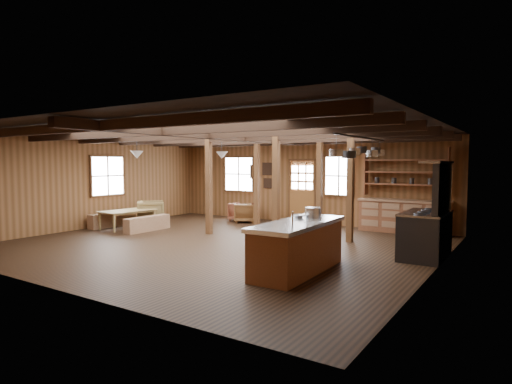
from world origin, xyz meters
The scene contains 22 objects.
room centered at (0.00, 0.00, 1.40)m, with size 10.04×9.04×2.84m.
ceiling_joists centered at (0.00, 0.18, 2.68)m, with size 9.80×8.82×0.18m.
timber_posts centered at (0.52, 2.08, 1.40)m, with size 3.95×2.35×2.80m.
back_door centered at (0.00, 4.45, 0.88)m, with size 1.02×0.08×2.15m.
window_back_left centered at (-2.60, 4.46, 1.60)m, with size 1.32×0.06×1.32m.
window_back_right centered at (1.30, 4.46, 1.60)m, with size 1.02×0.06×1.32m.
window_left centered at (-4.96, 0.50, 1.60)m, with size 0.14×1.24×1.32m.
notice_boards centered at (-1.50, 4.46, 1.64)m, with size 1.08×0.03×0.90m.
back_counter centered at (3.40, 4.20, 0.60)m, with size 2.55×0.60×2.45m.
pendant_lamps centered at (-2.25, 1.00, 2.25)m, with size 1.86×2.36×0.66m.
pot_rack centered at (3.49, 0.25, 2.26)m, with size 0.37×3.00×0.46m.
kitchen_island centered at (2.87, -1.39, 0.48)m, with size 0.94×2.52×1.20m.
step_stool centered at (1.58, 1.01, 0.22)m, with size 0.49×0.35×0.44m, color brown.
commercial_range centered at (4.65, 1.15, 0.66)m, with size 0.86×1.67×2.06m.
dining_table centered at (-3.90, 0.40, 0.28)m, with size 1.61×0.90×0.57m, color olive.
bench_wall centered at (-4.65, 0.40, 0.22)m, with size 0.30×1.62×0.44m, color brown.
bench_aisle centered at (-3.06, 0.40, 0.22)m, with size 0.30×1.57×0.43m, color brown.
armchair_a centered at (-1.66, 3.49, 0.33)m, with size 0.70×0.72×0.65m, color brown.
armchair_b centered at (-2.02, 3.75, 0.31)m, with size 0.67×0.69×0.63m, color brown.
armchair_c centered at (-3.96, 1.39, 0.39)m, with size 0.83×0.86×0.78m, color olive.
counter_pot centered at (2.82, -0.64, 1.04)m, with size 0.33×0.33×0.20m, color silver.
bowl centered at (2.61, -0.87, 0.97)m, with size 0.24×0.24×0.06m, color silver.
Camera 1 is at (6.48, -8.39, 2.04)m, focal length 30.00 mm.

